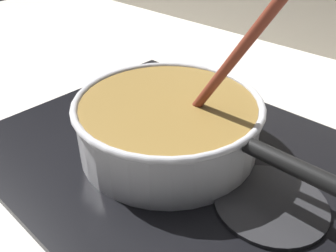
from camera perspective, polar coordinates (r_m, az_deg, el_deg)
ground at (r=0.49m, az=-13.78°, el=-18.00°), size 2.40×1.60×0.04m
hob_plate at (r=0.58m, az=-0.00°, el=-3.95°), size 0.56×0.48×0.01m
burner_ring at (r=0.58m, az=-0.00°, el=-3.16°), size 0.19×0.19×0.01m
spare_burner at (r=0.50m, az=16.04°, el=-11.76°), size 0.15×0.15×0.01m
cooking_pan at (r=0.55m, az=0.14°, el=0.40°), size 0.45×0.29×0.28m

